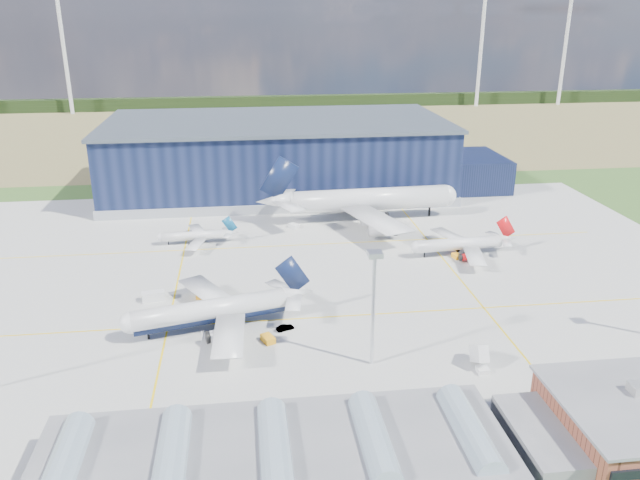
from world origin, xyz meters
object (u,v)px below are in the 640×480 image
Objects in this scene: gse_van_a at (153,296)px; car_b at (285,328)px; gse_tug_a at (268,339)px; airliner_navy at (210,300)px; light_mast_center at (374,290)px; gse_tug_b at (202,295)px; airliner_red at (459,238)px; airstair at (479,358)px; airliner_widebody at (369,188)px; gse_cart_b at (294,226)px; gse_tug_c at (457,256)px; airliner_regional at (194,231)px; gse_cart_a at (300,290)px; hangar at (285,159)px.

car_b is at bearing -131.34° from gse_van_a.
car_b is at bearing 26.34° from gse_tug_a.
gse_tug_a is (11.54, -7.24, -6.08)m from airliner_navy.
light_mast_center reaches higher than gse_tug_b.
airstair is (-14.92, -55.15, -3.41)m from airliner_red.
airliner_widebody is at bearing 78.97° from light_mast_center.
gse_cart_b is at bearing -37.91° from airliner_red.
car_b is at bearing 152.65° from airstair.
gse_tug_c is (33.74, 49.67, -14.81)m from light_mast_center.
airliner_regional is 8.44× the size of gse_cart_a.
airliner_widebody is 23.34× the size of gse_cart_a.
airliner_navy is 14.92m from gse_tug_a.
airliner_red reaches higher than gse_van_a.
hangar is 84.33m from airliner_red.
airliner_navy reaches higher than gse_tug_b.
airliner_widebody reaches higher than airstair.
gse_tug_c is at bearing 55.81° from light_mast_center.
car_b is at bearing -116.81° from airliner_widebody.
airliner_widebody is 2.77× the size of airliner_regional.
gse_tug_b reaches higher than car_b.
gse_cart_a is at bearing -92.06° from hangar.
gse_tug_b is 0.63× the size of airstair.
airliner_widebody is 80.63m from gse_van_a.
airliner_regional is 7.75× the size of gse_cart_b.
airliner_navy reaches higher than car_b.
airstair reaches higher than gse_cart_b.
airliner_navy is at bearing -165.44° from gse_cart_a.
airliner_red is 38.13m from airliner_widebody.
gse_tug_b is 11.04m from gse_van_a.
airstair is (27.78, -83.35, 0.97)m from gse_cart_b.
airliner_red is 11.14× the size of gse_cart_a.
gse_tug_c is 0.75× the size of car_b.
airliner_red is 49.16m from gse_cart_a.
airstair is (64.45, -36.37, 0.50)m from gse_van_a.
gse_tug_b is 25.86m from car_b.
airliner_regional is 4.60× the size of airstair.
gse_van_a is 1.02× the size of airstair.
gse_van_a is 1.86× the size of gse_cart_a.
airliner_red is 68.11m from gse_tug_a.
gse_cart_a is (34.05, 0.28, -0.53)m from gse_van_a.
airliner_widebody reaches higher than gse_cart_b.
airliner_red is at bearing -166.32° from airliner_navy.
airliner_navy is 21.31m from gse_van_a.
airliner_red is (42.05, -72.80, -6.58)m from hangar.
light_mast_center is 80.24m from airliner_regional.
light_mast_center reaches higher than airliner_navy.
airliner_navy is (-30.71, 18.00, -8.66)m from light_mast_center.
airliner_regional reaches higher than gse_cart_b.
gse_tug_b is at bearing 94.95° from airliner_regional.
gse_van_a is at bearing 115.21° from gse_tug_a.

